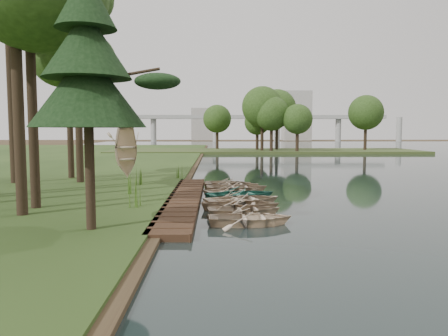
{
  "coord_description": "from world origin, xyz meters",
  "views": [
    {
      "loc": [
        -0.03,
        -21.75,
        3.63
      ],
      "look_at": [
        0.42,
        1.15,
        1.66
      ],
      "focal_mm": 35.0,
      "sensor_mm": 36.0,
      "label": 1
    }
  ],
  "objects_px": {
    "stored_rowboat": "(126,172)",
    "pine_tree": "(87,65)",
    "rowboat_0": "(250,216)",
    "rowboat_2": "(241,202)",
    "boardwalk": "(184,200)",
    "rowboat_1": "(244,208)"
  },
  "relations": [
    {
      "from": "rowboat_1",
      "to": "pine_tree",
      "type": "relative_size",
      "value": 0.36
    },
    {
      "from": "rowboat_2",
      "to": "stored_rowboat",
      "type": "distance_m",
      "value": 13.56
    },
    {
      "from": "boardwalk",
      "to": "rowboat_1",
      "type": "xyz_separation_m",
      "value": [
        2.78,
        -3.61,
        0.22
      ]
    },
    {
      "from": "rowboat_0",
      "to": "stored_rowboat",
      "type": "bearing_deg",
      "value": 25.04
    },
    {
      "from": "rowboat_1",
      "to": "boardwalk",
      "type": "bearing_deg",
      "value": 32.6
    },
    {
      "from": "rowboat_1",
      "to": "rowboat_2",
      "type": "height_order",
      "value": "rowboat_2"
    },
    {
      "from": "stored_rowboat",
      "to": "pine_tree",
      "type": "distance_m",
      "value": 17.03
    },
    {
      "from": "rowboat_2",
      "to": "pine_tree",
      "type": "height_order",
      "value": "pine_tree"
    },
    {
      "from": "rowboat_1",
      "to": "pine_tree",
      "type": "distance_m",
      "value": 8.41
    },
    {
      "from": "rowboat_0",
      "to": "pine_tree",
      "type": "relative_size",
      "value": 0.38
    },
    {
      "from": "boardwalk",
      "to": "pine_tree",
      "type": "bearing_deg",
      "value": -110.34
    },
    {
      "from": "rowboat_0",
      "to": "rowboat_2",
      "type": "xyz_separation_m",
      "value": [
        -0.18,
        3.1,
        0.03
      ]
    },
    {
      "from": "stored_rowboat",
      "to": "pine_tree",
      "type": "height_order",
      "value": "pine_tree"
    },
    {
      "from": "rowboat_1",
      "to": "pine_tree",
      "type": "height_order",
      "value": "pine_tree"
    },
    {
      "from": "boardwalk",
      "to": "rowboat_0",
      "type": "bearing_deg",
      "value": -62.12
    },
    {
      "from": "boardwalk",
      "to": "pine_tree",
      "type": "xyz_separation_m",
      "value": [
        -2.64,
        -7.12,
        5.62
      ]
    },
    {
      "from": "rowboat_0",
      "to": "rowboat_2",
      "type": "bearing_deg",
      "value": 0.57
    },
    {
      "from": "rowboat_2",
      "to": "stored_rowboat",
      "type": "relative_size",
      "value": 0.91
    },
    {
      "from": "pine_tree",
      "to": "rowboat_0",
      "type": "bearing_deg",
      "value": 16.87
    },
    {
      "from": "pine_tree",
      "to": "rowboat_1",
      "type": "bearing_deg",
      "value": 32.92
    },
    {
      "from": "stored_rowboat",
      "to": "pine_tree",
      "type": "xyz_separation_m",
      "value": [
        2.08,
        -16.13,
        5.07
      ]
    },
    {
      "from": "boardwalk",
      "to": "rowboat_0",
      "type": "height_order",
      "value": "rowboat_0"
    }
  ]
}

